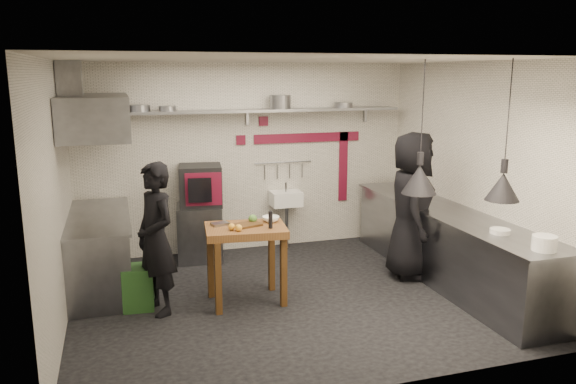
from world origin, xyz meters
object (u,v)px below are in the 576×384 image
object	(u,v)px
oven_stand	(200,233)
green_bin	(138,287)
prep_table	(246,264)
chef_right	(411,205)
chef_left	(156,239)
combi_oven	(200,185)

from	to	relation	value
oven_stand	green_bin	size ratio (longest dim) A/B	1.60
green_bin	prep_table	xyz separation A→B (m)	(1.23, -0.18, 0.21)
prep_table	chef_right	xyz separation A→B (m)	(2.26, 0.21, 0.50)
chef_left	prep_table	bearing A→B (deg)	66.67
combi_oven	green_bin	world-z (taller)	combi_oven
oven_stand	chef_left	world-z (taller)	chef_left
combi_oven	green_bin	bearing A→B (deg)	-114.75
green_bin	chef_right	xyz separation A→B (m)	(3.50, 0.03, 0.71)
oven_stand	chef_right	bearing A→B (deg)	-22.53
oven_stand	chef_left	size ratio (longest dim) A/B	0.47
prep_table	oven_stand	bearing A→B (deg)	106.36
prep_table	chef_right	bearing A→B (deg)	11.67
combi_oven	prep_table	xyz separation A→B (m)	(0.26, -1.71, -0.63)
oven_stand	combi_oven	distance (m)	0.69
oven_stand	chef_left	bearing A→B (deg)	-105.75
prep_table	chef_left	size ratio (longest dim) A/B	0.54
oven_stand	chef_right	size ratio (longest dim) A/B	0.42
combi_oven	green_bin	xyz separation A→B (m)	(-0.97, -1.54, -0.84)
green_bin	chef_right	size ratio (longest dim) A/B	0.26
prep_table	green_bin	bearing A→B (deg)	178.26
combi_oven	chef_right	distance (m)	2.94
combi_oven	chef_left	size ratio (longest dim) A/B	0.34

